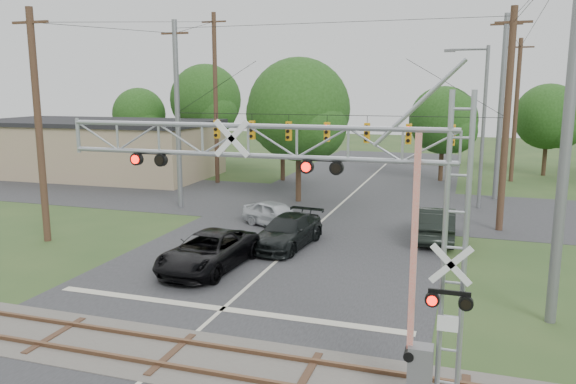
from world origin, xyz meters
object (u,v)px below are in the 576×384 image
(sedan_silver, at_px, (276,214))
(streetlight, at_px, (480,119))
(traffic_signal_span, at_px, (342,122))
(crossing_gantry, at_px, (321,211))
(car_dark, at_px, (288,231))
(pickup_black, at_px, (208,251))
(commercial_building, at_px, (96,148))

(sedan_silver, relative_size, streetlight, 0.41)
(traffic_signal_span, bearing_deg, crossing_gantry, -79.01)
(car_dark, height_order, sedan_silver, car_dark)
(pickup_black, height_order, commercial_building, commercial_building)
(car_dark, distance_m, streetlight, 15.48)
(traffic_signal_span, bearing_deg, sedan_silver, -134.72)
(crossing_gantry, height_order, commercial_building, crossing_gantry)
(traffic_signal_span, height_order, sedan_silver, traffic_signal_span)
(car_dark, height_order, streetlight, streetlight)
(pickup_black, bearing_deg, crossing_gantry, -45.05)
(commercial_building, bearing_deg, pickup_black, -46.28)
(pickup_black, bearing_deg, commercial_building, 138.54)
(traffic_signal_span, relative_size, commercial_building, 0.94)
(pickup_black, height_order, car_dark, pickup_black)
(crossing_gantry, bearing_deg, traffic_signal_span, 100.99)
(pickup_black, bearing_deg, car_dark, 66.78)
(commercial_building, height_order, streetlight, streetlight)
(crossing_gantry, height_order, streetlight, streetlight)
(crossing_gantry, relative_size, commercial_building, 0.51)
(car_dark, bearing_deg, crossing_gantry, -61.79)
(crossing_gantry, relative_size, pickup_black, 1.89)
(sedan_silver, height_order, streetlight, streetlight)
(traffic_signal_span, height_order, streetlight, traffic_signal_span)
(traffic_signal_span, xyz_separation_m, sedan_silver, (-2.95, -2.98, -4.89))
(streetlight, bearing_deg, pickup_black, -123.45)
(pickup_black, relative_size, car_dark, 1.09)
(pickup_black, relative_size, commercial_building, 0.27)
(traffic_signal_span, bearing_deg, streetlight, 36.54)
(crossing_gantry, bearing_deg, car_dark, 111.58)
(traffic_signal_span, xyz_separation_m, commercial_building, (-23.70, 9.66, -3.22))
(pickup_black, xyz_separation_m, streetlight, (10.69, 16.17, 4.81))
(traffic_signal_span, distance_m, car_dark, 8.15)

